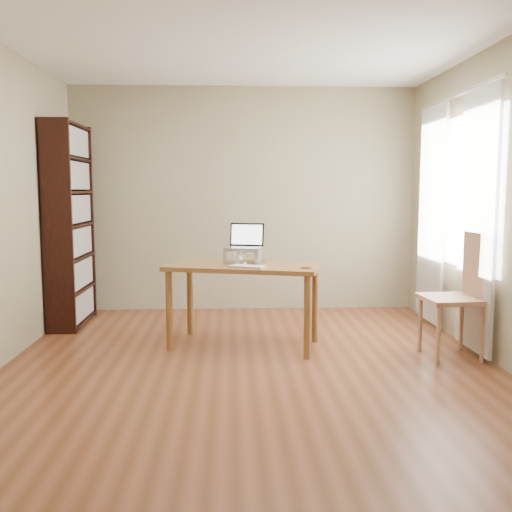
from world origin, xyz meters
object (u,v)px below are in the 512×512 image
Objects in this scene: bookshelf at (70,225)px; chair at (462,290)px; cat at (246,256)px; laptop at (244,242)px; keyboard at (247,267)px; desk at (244,276)px.

bookshelf reaches higher than chair.
chair is (1.80, -0.54, -0.23)m from cat.
chair is at bearing -2.03° from laptop.
bookshelf is 1.97m from laptop.
keyboard is at bearing -70.91° from cat.
keyboard is 0.71× the size of cat.
laptop is (-0.00, 0.14, 0.29)m from desk.
keyboard is at bearing -32.52° from bookshelf.
laptop is 0.78× the size of cat.
bookshelf is 2.17m from keyboard.
bookshelf is 2.01m from cat.
keyboard is (0.02, -0.22, 0.11)m from desk.
laptop is 1.10× the size of keyboard.
keyboard is 1.82m from chair.
keyboard is (0.02, -0.36, -0.18)m from laptop.
keyboard is (1.82, -1.16, -0.29)m from bookshelf.
desk is 0.32m from laptop.
keyboard reaches higher than desk.
laptop is at bearing 147.07° from cat.
desk is at bearing 120.81° from keyboard.
desk is at bearing 163.09° from chair.
keyboard is at bearing -68.89° from desk.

